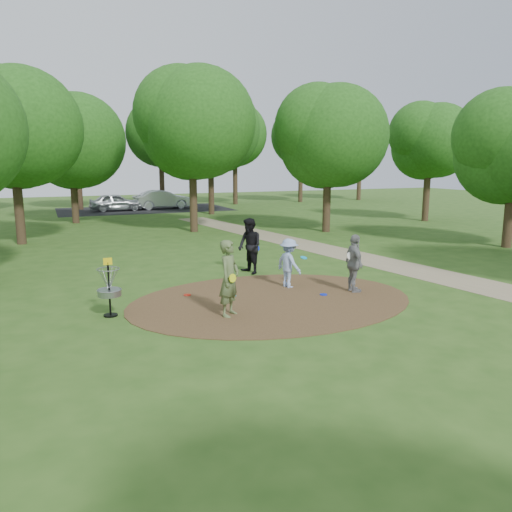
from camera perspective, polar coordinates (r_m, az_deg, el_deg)
name	(u,v)px	position (r m, az deg, el deg)	size (l,w,h in m)	color
ground	(272,300)	(14.50, 1.87, -5.09)	(100.00, 100.00, 0.00)	#2D5119
dirt_clearing	(272,300)	(14.50, 1.87, -5.05)	(8.40, 8.40, 0.02)	#47301C
footpath	(406,268)	(19.59, 16.81, -1.36)	(2.00, 40.00, 0.01)	#8C7A5B
parking_lot	(145,209)	(43.55, -12.60, 5.23)	(14.00, 8.00, 0.01)	black
player_observer_with_disc	(229,278)	(12.83, -3.07, -2.58)	(0.85, 0.85, 2.00)	#56673B
player_throwing_with_disc	(289,263)	(15.83, 3.78, -0.83)	(1.10, 1.13, 1.57)	#95ADDF
player_walking_with_disc	(250,246)	(17.76, -0.73, 1.14)	(0.92, 1.09, 1.99)	black
player_waiting_with_disc	(354,263)	(15.50, 11.16, -0.84)	(0.61, 1.11, 1.79)	gray
disc_ground_cyan	(232,296)	(14.89, -2.71, -4.55)	(0.22, 0.22, 0.02)	#18A7C0
disc_ground_blue	(323,295)	(15.14, 7.72, -4.38)	(0.22, 0.22, 0.02)	#0C21D3
disc_ground_red	(187,295)	(15.11, -7.86, -4.42)	(0.22, 0.22, 0.02)	red
car_left	(116,202)	(42.58, -15.73, 5.94)	(1.69, 4.21, 1.43)	#B2B7BA
car_right	(163,200)	(43.58, -10.62, 6.36)	(1.69, 4.84, 1.60)	#B7BBC0
disc_golf_basket	(109,283)	(13.38, -16.46, -3.01)	(0.63, 0.63, 1.54)	black
tree_ring	(229,132)	(23.39, -3.15, 13.99)	(36.76, 45.82, 9.44)	#332316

